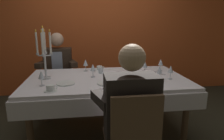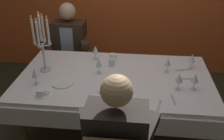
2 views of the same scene
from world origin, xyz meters
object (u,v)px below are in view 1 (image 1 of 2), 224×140
wine_glass_6 (161,63)px  coffee_cup_1 (99,68)px  wine_glass_5 (145,65)px  coffee_cup_0 (50,88)px  dinner_plate_1 (106,83)px  seated_diner_0 (58,65)px  wine_glass_1 (159,70)px  dining_table (107,87)px  water_tumbler_0 (101,70)px  wine_glass_3 (171,70)px  wine_glass_0 (93,68)px  wine_glass_4 (86,63)px  wine_glass_2 (41,75)px  candelabra (44,54)px  dinner_plate_0 (66,83)px

wine_glass_6 → coffee_cup_1: 0.85m
wine_glass_5 → coffee_cup_0: wine_glass_5 is taller
dinner_plate_1 → wine_glass_6: bearing=32.2°
coffee_cup_1 → seated_diner_0: (-0.62, 0.49, -0.03)m
wine_glass_1 → wine_glass_6: same height
seated_diner_0 → dining_table: bearing=-52.4°
wine_glass_5 → water_tumbler_0: bearing=172.1°
wine_glass_3 → water_tumbler_0: 0.89m
dining_table → wine_glass_1: bearing=-16.8°
wine_glass_5 → coffee_cup_1: size_ratio=1.24×
wine_glass_0 → wine_glass_6: (0.94, 0.21, 0.00)m
coffee_cup_1 → dinner_plate_1: bearing=-87.8°
water_tumbler_0 → coffee_cup_1: (-0.01, 0.17, -0.01)m
wine_glass_0 → wine_glass_5: bearing=8.2°
seated_diner_0 → wine_glass_4: bearing=-50.4°
wine_glass_1 → coffee_cup_0: 1.22m
wine_glass_3 → wine_glass_6: 0.42m
water_tumbler_0 → wine_glass_0: bearing=-122.1°
dining_table → wine_glass_2: wine_glass_2 is taller
wine_glass_6 → coffee_cup_1: bearing=170.5°
wine_glass_3 → coffee_cup_1: 0.98m
dinner_plate_1 → wine_glass_0: 0.35m
candelabra → wine_glass_4: bearing=34.3°
candelabra → coffee_cup_0: size_ratio=4.70×
dining_table → wine_glass_6: bearing=18.0°
wine_glass_5 → seated_diner_0: 1.42m
dinner_plate_1 → wine_glass_4: size_ratio=1.22×
wine_glass_0 → wine_glass_3: bearing=-13.3°
wine_glass_1 → wine_glass_0: bearing=163.6°
candelabra → coffee_cup_0: (0.12, -0.46, -0.27)m
dining_table → seated_diner_0: 1.12m
wine_glass_3 → water_tumbler_0: wine_glass_3 is taller
wine_glass_2 → wine_glass_3: bearing=2.4°
dining_table → coffee_cup_1: 0.42m
coffee_cup_1 → wine_glass_0: bearing=-107.0°
water_tumbler_0 → coffee_cup_1: 0.17m
wine_glass_1 → wine_glass_5: size_ratio=1.00×
wine_glass_4 → wine_glass_6: (1.03, -0.11, -0.00)m
dining_table → coffee_cup_0: size_ratio=14.70×
coffee_cup_0 → wine_glass_3: bearing=10.4°
coffee_cup_0 → seated_diner_0: (-0.08, 1.30, -0.03)m
wine_glass_5 → wine_glass_6: 0.28m
wine_glass_1 → wine_glass_6: size_ratio=1.00×
wine_glass_5 → dinner_plate_0: bearing=-161.0°
wine_glass_2 → water_tumbler_0: bearing=34.3°
wine_glass_0 → wine_glass_4: bearing=104.9°
dining_table → wine_glass_1: (0.59, -0.18, 0.23)m
wine_glass_2 → wine_glass_6: size_ratio=1.00×
coffee_cup_1 → seated_diner_0: seated_diner_0 is taller
coffee_cup_0 → wine_glass_5: bearing=26.5°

